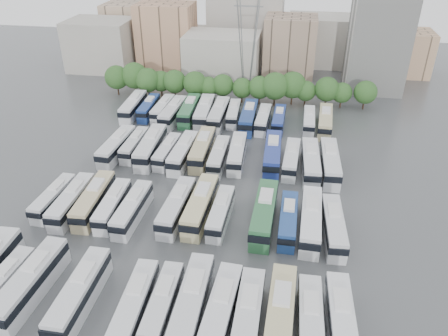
% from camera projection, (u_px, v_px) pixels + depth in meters
% --- Properties ---
extents(ground, '(220.00, 220.00, 0.00)m').
position_uv_depth(ground, '(196.00, 197.00, 71.30)').
color(ground, '#424447').
rests_on(ground, ground).
extents(tree_line, '(66.11, 8.07, 8.31)m').
position_uv_depth(tree_line, '(227.00, 84.00, 105.10)').
color(tree_line, black).
rests_on(tree_line, ground).
extents(city_buildings, '(102.00, 35.00, 20.00)m').
position_uv_depth(city_buildings, '(224.00, 38.00, 129.46)').
color(city_buildings, '#9E998E').
rests_on(city_buildings, ground).
extents(apartment_tower, '(14.00, 14.00, 26.00)m').
position_uv_depth(apartment_tower, '(378.00, 38.00, 109.12)').
color(apartment_tower, silver).
rests_on(apartment_tower, ground).
extents(electricity_pylon, '(9.00, 6.91, 33.83)m').
position_uv_depth(electricity_pylon, '(248.00, 17.00, 104.05)').
color(electricity_pylon, slate).
rests_on(electricity_pylon, ground).
extents(bus_r0_s1, '(2.99, 11.22, 3.49)m').
position_uv_depth(bus_r0_s1, '(2.00, 285.00, 52.27)').
color(bus_r0_s1, silver).
rests_on(bus_r0_s1, ground).
extents(bus_r0_s2, '(3.45, 13.38, 4.16)m').
position_uv_depth(bus_r0_s2, '(31.00, 282.00, 52.16)').
color(bus_r0_s2, silver).
rests_on(bus_r0_s2, ground).
extents(bus_r0_s4, '(2.85, 12.80, 4.01)m').
position_uv_depth(bus_r0_s4, '(80.00, 293.00, 50.78)').
color(bus_r0_s4, silver).
rests_on(bus_r0_s4, ground).
extents(bus_r0_s6, '(3.02, 12.07, 3.76)m').
position_uv_depth(bus_r0_s6, '(135.00, 305.00, 49.43)').
color(bus_r0_s6, silver).
rests_on(bus_r0_s6, ground).
extents(bus_r0_s7, '(2.59, 11.28, 3.53)m').
position_uv_depth(bus_r0_s7, '(163.00, 304.00, 49.64)').
color(bus_r0_s7, silver).
rests_on(bus_r0_s7, ground).
extents(bus_r0_s8, '(3.04, 13.37, 4.19)m').
position_uv_depth(bus_r0_s8, '(192.00, 303.00, 49.31)').
color(bus_r0_s8, silver).
rests_on(bus_r0_s8, ground).
extents(bus_r0_s9, '(3.44, 12.89, 4.00)m').
position_uv_depth(bus_r0_s9, '(220.00, 312.00, 48.31)').
color(bus_r0_s9, silver).
rests_on(bus_r0_s9, ground).
extents(bus_r0_s10, '(2.78, 12.64, 3.97)m').
position_uv_depth(bus_r0_s10, '(248.00, 318.00, 47.63)').
color(bus_r0_s10, silver).
rests_on(bus_r0_s10, ground).
extents(bus_r0_s11, '(3.27, 13.47, 4.21)m').
position_uv_depth(bus_r0_s11, '(280.00, 317.00, 47.61)').
color(bus_r0_s11, '#C1B685').
rests_on(bus_r0_s11, ground).
extents(bus_r0_s12, '(2.91, 12.14, 3.79)m').
position_uv_depth(bus_r0_s12, '(310.00, 324.00, 47.06)').
color(bus_r0_s12, silver).
rests_on(bus_r0_s12, ground).
extents(bus_r0_s13, '(3.10, 12.34, 3.84)m').
position_uv_depth(bus_r0_s13, '(341.00, 322.00, 47.30)').
color(bus_r0_s13, silver).
rests_on(bus_r0_s13, ground).
extents(bus_r1_s0, '(2.74, 10.88, 3.39)m').
position_uv_depth(bus_r1_s0, '(54.00, 198.00, 68.25)').
color(bus_r1_s0, silver).
rests_on(bus_r1_s0, ground).
extents(bus_r1_s1, '(2.82, 12.24, 3.83)m').
position_uv_depth(bus_r1_s1, '(72.00, 201.00, 67.11)').
color(bus_r1_s1, silver).
rests_on(bus_r1_s1, ground).
extents(bus_r1_s2, '(3.37, 12.78, 3.97)m').
position_uv_depth(bus_r1_s2, '(94.00, 200.00, 67.29)').
color(bus_r1_s2, '#C5B487').
rests_on(bus_r1_s2, ground).
extents(bus_r1_s3, '(2.87, 11.39, 3.55)m').
position_uv_depth(bus_r1_s3, '(113.00, 205.00, 66.37)').
color(bus_r1_s3, silver).
rests_on(bus_r1_s3, ground).
extents(bus_r1_s4, '(2.85, 11.88, 3.71)m').
position_uv_depth(bus_r1_s4, '(132.00, 209.00, 65.45)').
color(bus_r1_s4, silver).
rests_on(bus_r1_s4, ground).
extents(bus_r1_s6, '(3.30, 12.68, 3.94)m').
position_uv_depth(bus_r1_s6, '(177.00, 206.00, 65.77)').
color(bus_r1_s6, silver).
rests_on(bus_r1_s6, ground).
extents(bus_r1_s7, '(3.33, 13.40, 4.18)m').
position_uv_depth(bus_r1_s7, '(201.00, 205.00, 65.81)').
color(bus_r1_s7, '#CBC18C').
rests_on(bus_r1_s7, ground).
extents(bus_r1_s8, '(2.71, 11.19, 3.49)m').
position_uv_depth(bus_r1_s8, '(221.00, 212.00, 64.82)').
color(bus_r1_s8, silver).
rests_on(bus_r1_s8, ground).
extents(bus_r1_s10, '(3.28, 13.76, 4.30)m').
position_uv_depth(bus_r1_s10, '(264.00, 213.00, 64.03)').
color(bus_r1_s10, '#2C663B').
rests_on(bus_r1_s10, ground).
extents(bus_r1_s11, '(2.55, 11.32, 3.55)m').
position_uv_depth(bus_r1_s11, '(288.00, 220.00, 63.23)').
color(bus_r1_s11, navy).
rests_on(bus_r1_s11, ground).
extents(bus_r1_s12, '(3.27, 13.35, 4.16)m').
position_uv_depth(bus_r1_s12, '(311.00, 220.00, 62.69)').
color(bus_r1_s12, silver).
rests_on(bus_r1_s12, ground).
extents(bus_r1_s13, '(3.27, 12.25, 3.81)m').
position_uv_depth(bus_r1_s13, '(334.00, 226.00, 61.74)').
color(bus_r1_s13, silver).
rests_on(bus_r1_s13, ground).
extents(bus_r2_s1, '(3.33, 12.86, 4.00)m').
position_uv_depth(bus_r2_s1, '(117.00, 146.00, 82.62)').
color(bus_r2_s1, silver).
rests_on(bus_r2_s1, ground).
extents(bus_r2_s2, '(2.51, 11.08, 3.47)m').
position_uv_depth(bus_r2_s2, '(135.00, 145.00, 83.71)').
color(bus_r2_s2, silver).
rests_on(bus_r2_s2, ground).
extents(bus_r2_s3, '(3.41, 13.74, 4.28)m').
position_uv_depth(bus_r2_s3, '(151.00, 147.00, 82.12)').
color(bus_r2_s3, silver).
rests_on(bus_r2_s3, ground).
extents(bus_r2_s4, '(2.93, 10.99, 3.41)m').
position_uv_depth(bus_r2_s4, '(167.00, 151.00, 81.47)').
color(bus_r2_s4, silver).
rests_on(bus_r2_s4, ground).
extents(bus_r2_s5, '(3.26, 12.70, 3.95)m').
position_uv_depth(bus_r2_s5, '(183.00, 152.00, 80.54)').
color(bus_r2_s5, silver).
rests_on(bus_r2_s5, ground).
extents(bus_r2_s6, '(3.08, 13.25, 4.14)m').
position_uv_depth(bus_r2_s6, '(202.00, 149.00, 81.56)').
color(bus_r2_s6, tan).
rests_on(bus_r2_s6, ground).
extents(bus_r2_s7, '(2.57, 11.58, 3.63)m').
position_uv_depth(bus_r2_s7, '(219.00, 156.00, 79.67)').
color(bus_r2_s7, silver).
rests_on(bus_r2_s7, ground).
extents(bus_r2_s8, '(3.18, 12.28, 3.82)m').
position_uv_depth(bus_r2_s8, '(237.00, 153.00, 80.49)').
color(bus_r2_s8, silver).
rests_on(bus_r2_s8, ground).
extents(bus_r2_s10, '(3.32, 13.56, 4.23)m').
position_uv_depth(bus_r2_s10, '(273.00, 154.00, 79.81)').
color(bus_r2_s10, navy).
rests_on(bus_r2_s10, ground).
extents(bus_r2_s11, '(3.05, 11.77, 3.66)m').
position_uv_depth(bus_r2_s11, '(291.00, 159.00, 78.70)').
color(bus_r2_s11, silver).
rests_on(bus_r2_s11, ground).
extents(bus_r2_s12, '(3.45, 13.39, 4.17)m').
position_uv_depth(bus_r2_s12, '(311.00, 162.00, 77.16)').
color(bus_r2_s12, silver).
rests_on(bus_r2_s12, ground).
extents(bus_r2_s13, '(3.33, 13.52, 4.22)m').
position_uv_depth(bus_r2_s13, '(330.00, 162.00, 77.02)').
color(bus_r2_s13, silver).
rests_on(bus_r2_s13, ground).
extents(bus_r3_s0, '(3.32, 13.11, 4.08)m').
position_uv_depth(bus_r3_s0, '(133.00, 106.00, 99.50)').
color(bus_r3_s0, silver).
rests_on(bus_r3_s0, ground).
extents(bus_r3_s1, '(2.74, 11.30, 3.53)m').
position_uv_depth(bus_r3_s1, '(149.00, 108.00, 99.49)').
color(bus_r3_s1, navy).
rests_on(bus_r3_s1, ground).
extents(bus_r3_s2, '(2.78, 11.50, 3.59)m').
position_uv_depth(bus_r3_s2, '(163.00, 109.00, 98.86)').
color(bus_r3_s2, silver).
rests_on(bus_r3_s2, ground).
extents(bus_r3_s3, '(3.43, 13.11, 4.08)m').
position_uv_depth(bus_r3_s3, '(173.00, 112.00, 96.44)').
color(bus_r3_s3, silver).
rests_on(bus_r3_s3, ground).
extents(bus_r3_s4, '(3.31, 13.24, 4.13)m').
position_uv_depth(bus_r3_s4, '(189.00, 110.00, 97.36)').
color(bus_r3_s4, '#2D6A40').
rests_on(bus_r3_s4, ground).
extents(bus_r3_s5, '(3.67, 13.76, 4.27)m').
position_uv_depth(bus_r3_s5, '(204.00, 112.00, 96.50)').
color(bus_r3_s5, silver).
rests_on(bus_r3_s5, ground).
extents(bus_r3_s6, '(2.91, 13.28, 4.16)m').
position_uv_depth(bus_r3_s6, '(219.00, 114.00, 95.53)').
color(bus_r3_s6, silver).
rests_on(bus_r3_s6, ground).
extents(bus_r3_s7, '(2.96, 11.10, 3.45)m').
position_uv_depth(bus_r3_s7, '(234.00, 113.00, 96.75)').
color(bus_r3_s7, silver).
rests_on(bus_r3_s7, ground).
extents(bus_r3_s8, '(2.97, 13.33, 4.18)m').
position_uv_depth(bus_r3_s8, '(249.00, 117.00, 94.15)').
color(bus_r3_s8, navy).
rests_on(bus_r3_s8, ground).
extents(bus_r3_s9, '(2.83, 11.49, 3.58)m').
position_uv_depth(bus_r3_s9, '(263.00, 119.00, 93.83)').
color(bus_r3_s9, silver).
rests_on(bus_r3_s9, ground).
extents(bus_r3_s10, '(2.61, 11.15, 3.49)m').
position_uv_depth(bus_r3_s10, '(279.00, 119.00, 93.86)').
color(bus_r3_s10, navy).
rests_on(bus_r3_s10, ground).
extents(bus_r3_s12, '(2.49, 10.96, 3.43)m').
position_uv_depth(bus_r3_s12, '(309.00, 120.00, 93.50)').
color(bus_r3_s12, silver).
rests_on(bus_r3_s12, ground).
extents(bus_r3_s13, '(3.46, 12.95, 4.02)m').
position_uv_depth(bus_r3_s13, '(325.00, 121.00, 92.52)').
color(bus_r3_s13, '#C0B684').
rests_on(bus_r3_s13, ground).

